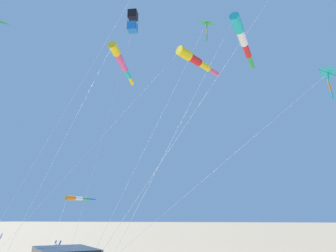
{
  "coord_description": "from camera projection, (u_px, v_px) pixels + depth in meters",
  "views": [
    {
      "loc": [
        -7.6,
        -11.92,
        2.71
      ],
      "look_at": [
        10.79,
        -4.95,
        8.45
      ],
      "focal_mm": 34.19,
      "sensor_mm": 36.0,
      "label": 1
    }
  ],
  "objects": [
    {
      "name": "kite_windsock_green_low_center",
      "position": [
        242.0,
        36.0,
        23.97
      ],
      "size": [
        18.6,
        3.32,
        16.64
      ],
      "color": "#1EB7C6",
      "rests_on": "ground_plane"
    },
    {
      "name": "kite_windsock_blue_topmost",
      "position": [
        77.0,
        198.0,
        27.27
      ],
      "size": [
        13.38,
        6.72,
        4.59
      ],
      "color": "orange",
      "rests_on": "ground_plane"
    },
    {
      "name": "kite_windsock_long_streamer_right",
      "position": [
        120.0,
        60.0,
        30.2
      ],
      "size": [
        19.36,
        5.01,
        17.9
      ],
      "color": "yellow",
      "rests_on": "ground_plane"
    },
    {
      "name": "kite_delta_orange_high_right",
      "position": [
        207.0,
        23.0,
        26.99
      ],
      "size": [
        14.43,
        2.52,
        18.99
      ],
      "color": "green",
      "rests_on": "ground_plane"
    },
    {
      "name": "kite_box_magenta_far_left",
      "position": [
        133.0,
        21.0,
        27.33
      ],
      "size": [
        6.74,
        0.93,
        19.97
      ],
      "color": "black",
      "rests_on": "ground_plane"
    },
    {
      "name": "kite_delta_striped_overhead",
      "position": [
        327.0,
        74.0,
        13.87
      ],
      "size": [
        3.99,
        10.45,
        9.08
      ],
      "color": "#1EB7C6",
      "rests_on": "ground_plane"
    },
    {
      "name": "kite_windsock_checkered_midright",
      "position": [
        194.0,
        59.0,
        24.72
      ],
      "size": [
        12.65,
        9.29,
        15.21
      ],
      "color": "yellow",
      "rests_on": "ground_plane"
    }
  ]
}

